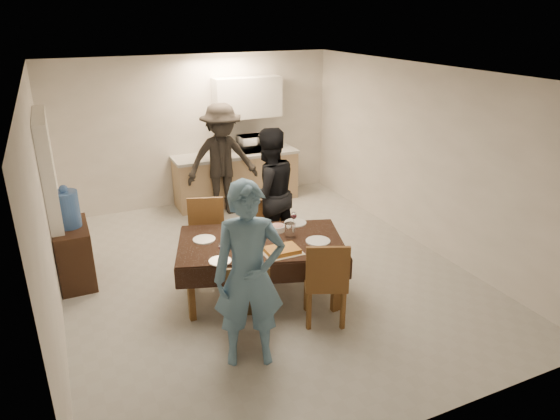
% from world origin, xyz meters
% --- Properties ---
extents(floor, '(5.00, 6.00, 0.02)m').
position_xyz_m(floor, '(0.00, 0.00, 0.00)').
color(floor, '#ACACA7').
rests_on(floor, ground).
extents(ceiling, '(5.00, 6.00, 0.02)m').
position_xyz_m(ceiling, '(0.00, 0.00, 2.60)').
color(ceiling, white).
rests_on(ceiling, wall_back).
extents(wall_back, '(5.00, 0.02, 2.60)m').
position_xyz_m(wall_back, '(0.00, 3.00, 1.30)').
color(wall_back, silver).
rests_on(wall_back, floor).
extents(wall_front, '(5.00, 0.02, 2.60)m').
position_xyz_m(wall_front, '(0.00, -3.00, 1.30)').
color(wall_front, silver).
rests_on(wall_front, floor).
extents(wall_left, '(0.02, 6.00, 2.60)m').
position_xyz_m(wall_left, '(-2.50, 0.00, 1.30)').
color(wall_left, silver).
rests_on(wall_left, floor).
extents(wall_right, '(0.02, 6.00, 2.60)m').
position_xyz_m(wall_right, '(2.50, 0.00, 1.30)').
color(wall_right, silver).
rests_on(wall_right, floor).
extents(stub_partition, '(0.15, 1.40, 2.10)m').
position_xyz_m(stub_partition, '(-2.42, 1.20, 1.05)').
color(stub_partition, silver).
rests_on(stub_partition, floor).
extents(kitchen_base_cabinet, '(2.20, 0.60, 0.86)m').
position_xyz_m(kitchen_base_cabinet, '(0.60, 2.68, 0.43)').
color(kitchen_base_cabinet, '#A08660').
rests_on(kitchen_base_cabinet, floor).
extents(kitchen_worktop, '(2.24, 0.64, 0.05)m').
position_xyz_m(kitchen_worktop, '(0.60, 2.68, 0.89)').
color(kitchen_worktop, '#ABABA6').
rests_on(kitchen_worktop, kitchen_base_cabinet).
extents(upper_cabinet, '(1.20, 0.34, 0.70)m').
position_xyz_m(upper_cabinet, '(0.90, 2.82, 1.85)').
color(upper_cabinet, silver).
rests_on(upper_cabinet, wall_back).
extents(dining_table, '(2.16, 1.65, 0.75)m').
position_xyz_m(dining_table, '(-0.26, -0.56, 0.71)').
color(dining_table, black).
rests_on(dining_table, floor).
extents(chair_near_left, '(0.56, 0.58, 0.52)m').
position_xyz_m(chair_near_left, '(-0.71, -1.40, 0.58)').
color(chair_near_left, brown).
rests_on(chair_near_left, floor).
extents(chair_near_right, '(0.60, 0.62, 0.55)m').
position_xyz_m(chair_near_right, '(0.19, -1.40, 0.62)').
color(chair_near_right, brown).
rests_on(chair_near_right, floor).
extents(chair_far_left, '(0.59, 0.60, 0.55)m').
position_xyz_m(chair_far_left, '(-0.71, 0.09, 0.63)').
color(chair_far_left, brown).
rests_on(chair_far_left, floor).
extents(chair_far_right, '(0.45, 0.45, 0.48)m').
position_xyz_m(chair_far_right, '(0.19, 0.11, 0.54)').
color(chair_far_right, brown).
rests_on(chair_far_right, floor).
extents(console, '(0.42, 0.83, 0.77)m').
position_xyz_m(console, '(-2.28, 0.77, 0.38)').
color(console, '#331C11').
rests_on(console, floor).
extents(water_jug, '(0.30, 0.30, 0.46)m').
position_xyz_m(water_jug, '(-2.28, 0.77, 1.00)').
color(water_jug, '#4572C0').
rests_on(water_jug, console).
extents(wine_bottle, '(0.09, 0.09, 0.35)m').
position_xyz_m(wine_bottle, '(-0.31, -0.51, 0.92)').
color(wine_bottle, black).
rests_on(wine_bottle, dining_table).
extents(water_pitcher, '(0.12, 0.12, 0.18)m').
position_xyz_m(water_pitcher, '(0.09, -0.61, 0.84)').
color(water_pitcher, white).
rests_on(water_pitcher, dining_table).
extents(savoury_tart, '(0.43, 0.33, 0.05)m').
position_xyz_m(savoury_tart, '(-0.16, -0.94, 0.77)').
color(savoury_tart, '#D48B3E').
rests_on(savoury_tart, dining_table).
extents(salad_bowl, '(0.18, 0.18, 0.07)m').
position_xyz_m(salad_bowl, '(0.04, -0.38, 0.78)').
color(salad_bowl, white).
rests_on(salad_bowl, dining_table).
extents(mushroom_dish, '(0.20, 0.20, 0.03)m').
position_xyz_m(mushroom_dish, '(-0.31, -0.28, 0.76)').
color(mushroom_dish, white).
rests_on(mushroom_dish, dining_table).
extents(wine_glass_a, '(0.09, 0.09, 0.21)m').
position_xyz_m(wine_glass_a, '(-0.81, -0.81, 0.85)').
color(wine_glass_a, white).
rests_on(wine_glass_a, dining_table).
extents(wine_glass_b, '(0.08, 0.08, 0.18)m').
position_xyz_m(wine_glass_b, '(0.29, -0.31, 0.84)').
color(wine_glass_b, white).
rests_on(wine_glass_b, dining_table).
extents(wine_glass_c, '(0.08, 0.08, 0.19)m').
position_xyz_m(wine_glass_c, '(-0.46, -0.26, 0.84)').
color(wine_glass_c, white).
rests_on(wine_glass_c, dining_table).
extents(plate_near_left, '(0.24, 0.24, 0.01)m').
position_xyz_m(plate_near_left, '(-0.86, -0.86, 0.75)').
color(plate_near_left, white).
rests_on(plate_near_left, dining_table).
extents(plate_near_right, '(0.29, 0.29, 0.02)m').
position_xyz_m(plate_near_right, '(0.34, -0.86, 0.75)').
color(plate_near_right, white).
rests_on(plate_near_right, dining_table).
extents(plate_far_left, '(0.27, 0.27, 0.02)m').
position_xyz_m(plate_far_left, '(-0.86, -0.26, 0.75)').
color(plate_far_left, white).
rests_on(plate_far_left, dining_table).
extents(plate_far_right, '(0.28, 0.28, 0.02)m').
position_xyz_m(plate_far_right, '(0.34, -0.26, 0.75)').
color(plate_far_right, white).
rests_on(plate_far_right, dining_table).
extents(microwave, '(0.52, 0.35, 0.29)m').
position_xyz_m(microwave, '(0.95, 2.68, 1.05)').
color(microwave, silver).
rests_on(microwave, kitchen_worktop).
extents(person_near, '(0.79, 0.63, 1.87)m').
position_xyz_m(person_near, '(-0.81, -1.61, 0.94)').
color(person_near, '#5A84A6').
rests_on(person_near, floor).
extents(person_far, '(0.96, 0.79, 1.83)m').
position_xyz_m(person_far, '(0.29, 0.49, 0.92)').
color(person_far, black).
rests_on(person_far, floor).
extents(person_kitchen, '(1.22, 0.70, 1.89)m').
position_xyz_m(person_kitchen, '(0.20, 2.23, 0.95)').
color(person_kitchen, black).
rests_on(person_kitchen, floor).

